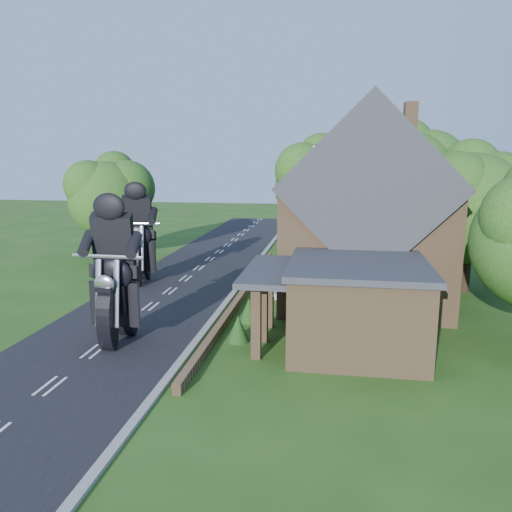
# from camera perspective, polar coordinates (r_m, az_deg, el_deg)

# --- Properties ---
(ground) EXTENTS (120.00, 120.00, 0.00)m
(ground) POSITION_cam_1_polar(r_m,az_deg,el_deg) (23.12, -14.65, -7.77)
(ground) COLOR #234A14
(ground) RESTS_ON ground
(road) EXTENTS (7.00, 80.00, 0.02)m
(road) POSITION_cam_1_polar(r_m,az_deg,el_deg) (23.12, -14.65, -7.75)
(road) COLOR black
(road) RESTS_ON ground
(kerb) EXTENTS (0.30, 80.00, 0.12)m
(kerb) POSITION_cam_1_polar(r_m,az_deg,el_deg) (21.92, -5.80, -8.35)
(kerb) COLOR gray
(kerb) RESTS_ON ground
(garden_wall) EXTENTS (0.30, 22.00, 0.40)m
(garden_wall) POSITION_cam_1_polar(r_m,az_deg,el_deg) (26.38, -1.63, -4.57)
(garden_wall) COLOR brown
(garden_wall) RESTS_ON ground
(house) EXTENTS (9.54, 8.64, 10.24)m
(house) POSITION_cam_1_polar(r_m,az_deg,el_deg) (26.14, 12.23, 4.30)
(house) COLOR brown
(house) RESTS_ON ground
(annex) EXTENTS (7.05, 5.94, 3.44)m
(annex) POSITION_cam_1_polar(r_m,az_deg,el_deg) (19.95, 11.09, -5.34)
(annex) COLOR brown
(annex) RESTS_ON ground
(tree_house_right) EXTENTS (6.51, 6.00, 8.40)m
(tree_house_right) POSITION_cam_1_polar(r_m,az_deg,el_deg) (29.61, 24.10, 6.01)
(tree_house_right) COLOR black
(tree_house_right) RESTS_ON ground
(tree_behind_house) EXTENTS (7.81, 7.20, 10.08)m
(tree_behind_house) POSITION_cam_1_polar(r_m,az_deg,el_deg) (36.44, 17.44, 8.91)
(tree_behind_house) COLOR black
(tree_behind_house) RESTS_ON ground
(tree_behind_left) EXTENTS (6.94, 6.40, 9.16)m
(tree_behind_left) POSITION_cam_1_polar(r_m,az_deg,el_deg) (37.10, 7.84, 8.59)
(tree_behind_left) COLOR black
(tree_behind_left) RESTS_ON ground
(tree_far_road) EXTENTS (6.08, 5.60, 7.84)m
(tree_far_road) POSITION_cam_1_polar(r_m,az_deg,el_deg) (37.68, -15.99, 6.94)
(tree_far_road) COLOR black
(tree_far_road) RESTS_ON ground
(shrub_a) EXTENTS (0.90, 0.90, 1.10)m
(shrub_a) POSITION_cam_1_polar(r_m,az_deg,el_deg) (20.48, -2.04, -8.27)
(shrub_a) COLOR #153711
(shrub_a) RESTS_ON ground
(shrub_b) EXTENTS (0.90, 0.90, 1.10)m
(shrub_b) POSITION_cam_1_polar(r_m,az_deg,el_deg) (22.81, -0.81, -6.20)
(shrub_b) COLOR #153711
(shrub_b) RESTS_ON ground
(shrub_c) EXTENTS (0.90, 0.90, 1.10)m
(shrub_c) POSITION_cam_1_polar(r_m,az_deg,el_deg) (25.17, 0.18, -4.52)
(shrub_c) COLOR #153711
(shrub_c) RESTS_ON ground
(shrub_d) EXTENTS (0.90, 0.90, 1.10)m
(shrub_d) POSITION_cam_1_polar(r_m,az_deg,el_deg) (29.97, 1.68, -1.95)
(shrub_d) COLOR #153711
(shrub_d) RESTS_ON ground
(shrub_e) EXTENTS (0.90, 0.90, 1.10)m
(shrub_e) POSITION_cam_1_polar(r_m,az_deg,el_deg) (32.39, 2.26, -0.95)
(shrub_e) COLOR #153711
(shrub_e) RESTS_ON ground
(shrub_f) EXTENTS (0.90, 0.90, 1.10)m
(shrub_f) POSITION_cam_1_polar(r_m,az_deg,el_deg) (34.82, 2.76, -0.10)
(shrub_f) COLOR #153711
(shrub_f) RESTS_ON ground
(motorcycle_lead) EXTENTS (0.55, 1.96, 1.81)m
(motorcycle_lead) POSITION_cam_1_polar(r_m,az_deg,el_deg) (20.91, -15.50, -7.24)
(motorcycle_lead) COLOR black
(motorcycle_lead) RESTS_ON ground
(motorcycle_follow) EXTENTS (0.69, 1.97, 1.80)m
(motorcycle_follow) POSITION_cam_1_polar(r_m,az_deg,el_deg) (30.31, -13.12, -1.42)
(motorcycle_follow) COLOR black
(motorcycle_follow) RESTS_ON ground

